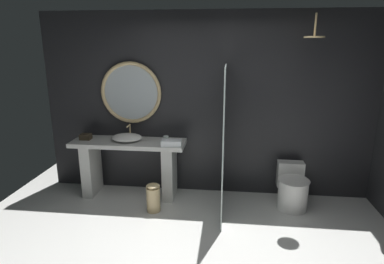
# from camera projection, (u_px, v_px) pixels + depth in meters

# --- Properties ---
(back_wall_panel) EXTENTS (4.80, 0.10, 2.60)m
(back_wall_panel) POSITION_uv_depth(u_px,v_px,m) (209.00, 106.00, 4.66)
(back_wall_panel) COLOR #232326
(back_wall_panel) RESTS_ON ground_plane
(vanity_counter) EXTENTS (1.61, 0.50, 0.83)m
(vanity_counter) POSITION_uv_depth(u_px,v_px,m) (130.00, 161.00, 4.69)
(vanity_counter) COLOR silver
(vanity_counter) RESTS_ON ground_plane
(vessel_sink) EXTENTS (0.43, 0.36, 0.21)m
(vessel_sink) POSITION_uv_depth(u_px,v_px,m) (127.00, 137.00, 4.59)
(vessel_sink) COLOR white
(vessel_sink) RESTS_ON vanity_counter
(tumbler_cup) EXTENTS (0.08, 0.08, 0.09)m
(tumbler_cup) POSITION_uv_depth(u_px,v_px,m) (166.00, 139.00, 4.55)
(tumbler_cup) COLOR silver
(tumbler_cup) RESTS_ON vanity_counter
(tissue_box) EXTENTS (0.15, 0.13, 0.08)m
(tissue_box) POSITION_uv_depth(u_px,v_px,m) (86.00, 137.00, 4.67)
(tissue_box) COLOR #3D3323
(tissue_box) RESTS_ON vanity_counter
(round_wall_mirror) EXTENTS (0.89, 0.05, 0.89)m
(round_wall_mirror) POSITION_uv_depth(u_px,v_px,m) (131.00, 93.00, 4.66)
(round_wall_mirror) COLOR #D6B77F
(shower_glass_panel) EXTENTS (0.02, 1.11, 1.91)m
(shower_glass_panel) POSITION_uv_depth(u_px,v_px,m) (224.00, 141.00, 4.15)
(shower_glass_panel) COLOR silver
(shower_glass_panel) RESTS_ON ground_plane
(rain_shower_head) EXTENTS (0.24, 0.24, 0.28)m
(rain_shower_head) POSITION_uv_depth(u_px,v_px,m) (314.00, 36.00, 3.77)
(rain_shower_head) COLOR #D6B77F
(toilet) EXTENTS (0.41, 0.59, 0.57)m
(toilet) POSITION_uv_depth(u_px,v_px,m) (292.00, 189.00, 4.41)
(toilet) COLOR white
(toilet) RESTS_ON ground_plane
(waste_bin) EXTENTS (0.18, 0.18, 0.39)m
(waste_bin) POSITION_uv_depth(u_px,v_px,m) (153.00, 197.00, 4.30)
(waste_bin) COLOR #D6B77F
(waste_bin) RESTS_ON ground_plane
(folded_hand_towel) EXTENTS (0.28, 0.17, 0.08)m
(folded_hand_towel) POSITION_uv_depth(u_px,v_px,m) (171.00, 143.00, 4.38)
(folded_hand_towel) COLOR white
(folded_hand_towel) RESTS_ON vanity_counter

